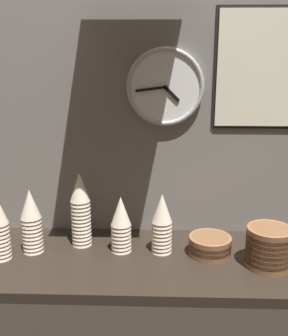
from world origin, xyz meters
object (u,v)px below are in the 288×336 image
cup_stack_center_right (162,223)px  cup_stack_center (121,224)px  cup_stack_left (31,221)px  cup_stack_center_left (81,209)px  bowl_stack_right (210,245)px  bowl_stack_far_right (269,246)px  menu_board (260,69)px  wall_clock (165,87)px

cup_stack_center_right → cup_stack_center: cup_stack_center_right is taller
cup_stack_left → cup_stack_center_left: bearing=20.3°
cup_stack_center_right → cup_stack_center: 0.16m
cup_stack_center_right → bowl_stack_right: (0.19, -0.02, -0.08)m
bowl_stack_far_right → menu_board: size_ratio=0.35×
wall_clock → cup_stack_left: bearing=-158.5°
cup_stack_center_right → wall_clock: wall_clock is taller
cup_stack_center_right → cup_stack_left: cup_stack_left is taller
cup_stack_center → menu_board: (0.55, 0.20, 0.60)m
cup_stack_center → wall_clock: bearing=47.9°
cup_stack_center_left → bowl_stack_right: cup_stack_center_left is taller
cup_stack_center_left → wall_clock: size_ratio=0.98×
cup_stack_left → cup_stack_center: size_ratio=1.14×
cup_stack_center → wall_clock: (0.17, 0.19, 0.53)m
cup_stack_left → bowl_stack_right: size_ratio=1.56×
bowl_stack_right → wall_clock: 0.66m
cup_stack_center_left → bowl_stack_right: 0.54m
bowl_stack_far_right → menu_board: (-0.01, 0.30, 0.63)m
wall_clock → cup_stack_center_right: bearing=-92.6°
wall_clock → menu_board: 0.39m
bowl_stack_far_right → cup_stack_center_left: bearing=168.1°
cup_stack_center_right → wall_clock: 0.55m
menu_board → cup_stack_center: bearing=-160.2°
cup_stack_left → cup_stack_center: bearing=2.9°
cup_stack_center_right → cup_stack_left: bearing=-178.4°
cup_stack_center → bowl_stack_far_right: cup_stack_center is taller
cup_stack_center_left → wall_clock: 0.61m
bowl_stack_right → wall_clock: (-0.18, 0.21, 0.60)m
cup_stack_center_right → wall_clock: (0.01, 0.19, 0.52)m
cup_stack_center_left → menu_board: menu_board is taller
cup_stack_center_left → cup_stack_center: size_ratio=1.35×
bowl_stack_right → menu_board: bearing=48.0°
bowl_stack_far_right → wall_clock: wall_clock is taller
cup_stack_center_left → bowl_stack_right: (0.53, -0.07, -0.12)m
cup_stack_center_right → cup_stack_center: bearing=178.9°
bowl_stack_right → menu_board: menu_board is taller
cup_stack_center → wall_clock: wall_clock is taller
cup_stack_center_left → bowl_stack_right: bearing=-7.7°
menu_board → cup_stack_center_left: bearing=-168.4°
cup_stack_left → bowl_stack_far_right: bearing=-5.3°
cup_stack_center_right → cup_stack_center_left: cup_stack_center_left is taller
cup_stack_center_right → cup_stack_center: size_ratio=1.07×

